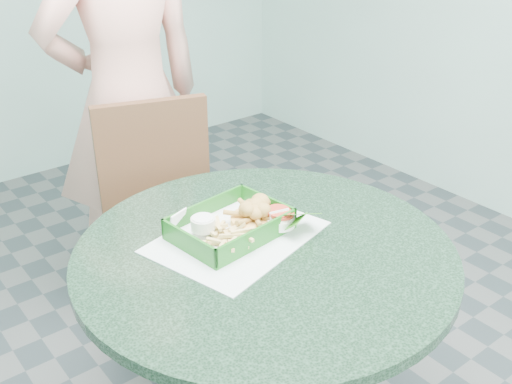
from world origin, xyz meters
TOP-DOWN VIEW (x-y plane):
  - cafe_table at (0.00, 0.00)m, footprint 0.96×0.96m
  - dining_chair at (0.12, 0.67)m, footprint 0.40×0.40m
  - diner_person at (0.14, 0.98)m, footprint 0.76×0.52m
  - placemat at (-0.03, 0.08)m, footprint 0.48×0.41m
  - food_basket at (-0.03, 0.11)m, footprint 0.28×0.21m
  - crab_sandwich at (0.04, 0.08)m, footprint 0.13×0.13m
  - fries_pile at (-0.08, 0.07)m, footprint 0.14×0.14m
  - sauce_ramekin at (-0.10, 0.13)m, footprint 0.06×0.06m
  - garnish_cup at (0.08, 0.02)m, footprint 0.11×0.11m

SIDE VIEW (x-z plane):
  - dining_chair at x=0.12m, z-range 0.07..1.00m
  - cafe_table at x=0.00m, z-range 0.21..0.96m
  - placemat at x=-0.03m, z-range 0.75..0.75m
  - food_basket at x=-0.03m, z-range 0.74..0.80m
  - fries_pile at x=-0.08m, z-range 0.77..0.81m
  - garnish_cup at x=0.08m, z-range 0.77..0.81m
  - crab_sandwich at x=0.04m, z-range 0.76..0.84m
  - sauce_ramekin at x=-0.10m, z-range 0.78..0.82m
  - diner_person at x=0.14m, z-range 0.00..2.03m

